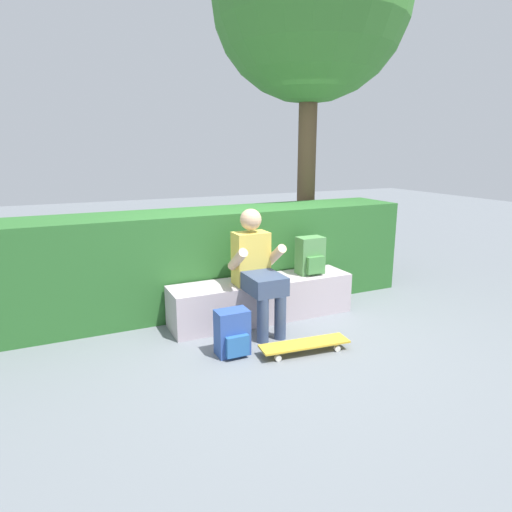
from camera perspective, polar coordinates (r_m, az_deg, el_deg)
ground_plane at (r=4.41m, az=2.99°, el=-9.61°), size 24.00×24.00×0.00m
bench_main at (r=4.65m, az=0.80°, el=-5.54°), size 1.93×0.45×0.42m
person_skater at (r=4.28m, az=0.12°, el=-1.43°), size 0.49×0.62×1.17m
skateboard_near_person at (r=3.98m, az=6.24°, el=-11.18°), size 0.82×0.28×0.09m
backpack_on_bench at (r=4.79m, az=6.99°, el=-0.02°), size 0.28×0.23×0.40m
backpack_on_ground at (r=3.88m, az=-3.01°, el=-9.86°), size 0.28×0.23×0.40m
hedge_row at (r=4.93m, az=-7.56°, el=-0.53°), size 4.93×0.74×1.08m
tree_behind_bench at (r=6.31m, az=7.04°, el=29.73°), size 2.46×2.46×4.75m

